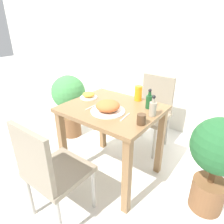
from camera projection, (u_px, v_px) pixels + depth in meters
ground_plane at (112, 172)px, 2.15m from camera, size 16.00×16.00×0.00m
wall_back at (173, 35)px, 2.53m from camera, size 8.00×0.05×2.60m
dining_table at (112, 121)px, 1.88m from camera, size 0.85×0.72×0.76m
chair_near at (50, 170)px, 1.45m from camera, size 0.42×0.42×0.89m
chair_far at (152, 109)px, 2.44m from camera, size 0.42×0.42×0.89m
food_plate at (108, 107)px, 1.71m from camera, size 0.30×0.30×0.10m
side_plate at (89, 95)px, 2.02m from camera, size 0.17×0.17×0.06m
drink_cup at (141, 119)px, 1.51m from camera, size 0.07×0.07×0.08m
juice_glass at (138, 93)px, 1.94m from camera, size 0.07×0.07×0.15m
sauce_bottle at (149, 101)px, 1.77m from camera, size 0.06×0.06×0.18m
condiment_bottle at (153, 108)px, 1.63m from camera, size 0.06×0.06×0.18m
fork_utensil at (92, 106)px, 1.83m from camera, size 0.01×0.18×0.00m
spoon_utensil at (125, 117)px, 1.63m from camera, size 0.03×0.16×0.00m
potted_plant_left at (69, 99)px, 2.62m from camera, size 0.44×0.44×0.85m
potted_plant_right at (217, 157)px, 1.53m from camera, size 0.44×0.44×0.85m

